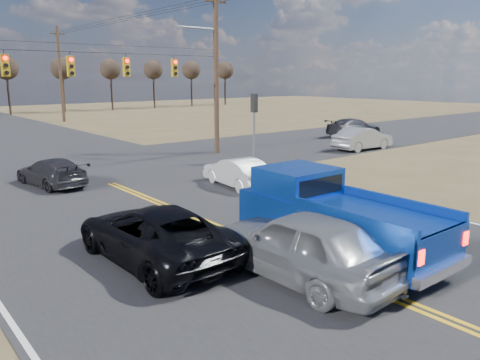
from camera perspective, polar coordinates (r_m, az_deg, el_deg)
ground at (r=11.46m, az=15.54°, el=-12.72°), size 160.00×160.00×0.00m
road_main at (r=18.64m, az=-10.36°, el=-2.62°), size 14.00×120.00×0.02m
road_cross at (r=25.77m, az=-19.08°, el=1.07°), size 120.00×12.00×0.02m
signal_gantry at (r=25.30m, az=-18.65°, el=12.46°), size 19.60×4.83×10.00m
utility_poles at (r=24.39m, az=-19.12°, el=12.84°), size 19.60×58.32×10.00m
treeline at (r=33.90m, az=-25.27°, el=12.86°), size 87.00×117.80×7.40m
pickup_truck at (r=12.92m, az=11.27°, el=-4.41°), size 2.45×6.00×2.24m
silver_suv at (r=11.38m, az=7.42°, el=-7.84°), size 2.21×5.11×1.72m
black_suv at (r=12.64m, az=-10.35°, el=-6.42°), size 2.57×5.38×1.48m
white_car_queue at (r=20.78m, az=-0.35°, el=0.97°), size 1.80×4.06×1.29m
dgrey_car_queue at (r=22.53m, az=-22.01°, el=0.89°), size 2.30×4.47×1.24m
cross_car_east_near at (r=32.38m, az=14.73°, el=4.89°), size 1.77×4.61×1.50m
cross_car_east_far at (r=39.69m, az=13.72°, el=6.25°), size 2.61×5.24×1.46m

